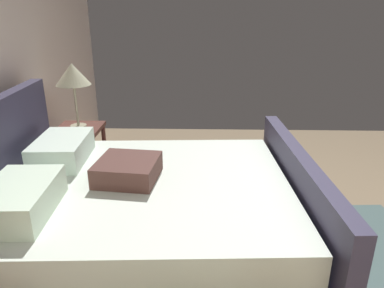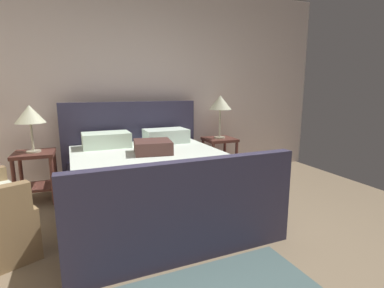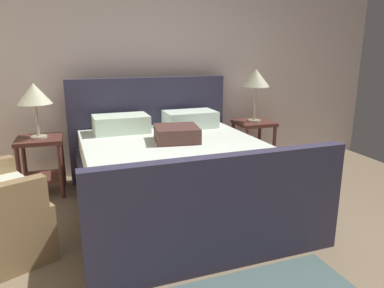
{
  "view_description": "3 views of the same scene",
  "coord_description": "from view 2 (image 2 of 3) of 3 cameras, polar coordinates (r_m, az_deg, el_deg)",
  "views": [
    {
      "loc": [
        -2.41,
        1.11,
        1.73
      ],
      "look_at": [
        0.08,
        1.18,
        0.78
      ],
      "focal_mm": 33.67,
      "sensor_mm": 36.0,
      "label": 1
    },
    {
      "loc": [
        -0.88,
        -1.46,
        1.32
      ],
      "look_at": [
        0.08,
        1.09,
        0.8
      ],
      "focal_mm": 26.75,
      "sensor_mm": 36.0,
      "label": 2
    },
    {
      "loc": [
        -1.04,
        -1.57,
        1.45
      ],
      "look_at": [
        -0.21,
        1.06,
        0.73
      ],
      "focal_mm": 33.49,
      "sensor_mm": 36.0,
      "label": 3
    }
  ],
  "objects": [
    {
      "name": "nightstand_left",
      "position": [
        3.85,
        -28.75,
        -4.3
      ],
      "size": [
        0.44,
        0.44,
        0.6
      ],
      "color": "#582E26",
      "rests_on": "ground"
    },
    {
      "name": "table_lamp_right",
      "position": [
        4.26,
        5.64,
        8.06
      ],
      "size": [
        0.33,
        0.33,
        0.63
      ],
      "color": "#B7B293",
      "rests_on": "nightstand_right"
    },
    {
      "name": "table_lamp_left",
      "position": [
        3.75,
        -29.62,
        5.04
      ],
      "size": [
        0.33,
        0.33,
        0.55
      ],
      "color": "#B7B293",
      "rests_on": "nightstand_left"
    },
    {
      "name": "nightstand_right",
      "position": [
        4.35,
        5.47,
        -1.38
      ],
      "size": [
        0.44,
        0.44,
        0.6
      ],
      "color": "#582E26",
      "rests_on": "ground"
    },
    {
      "name": "wall_back",
      "position": [
        4.31,
        -9.08,
        11.59
      ],
      "size": [
        5.65,
        0.12,
        2.77
      ],
      "primitive_type": "cube",
      "color": "silver",
      "rests_on": "ground"
    },
    {
      "name": "bed",
      "position": [
        3.2,
        -8.0,
        -6.93
      ],
      "size": [
        1.93,
        2.24,
        1.16
      ],
      "color": "#36324B",
      "rests_on": "ground"
    }
  ]
}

